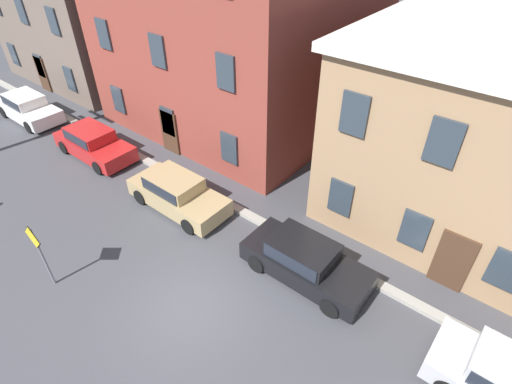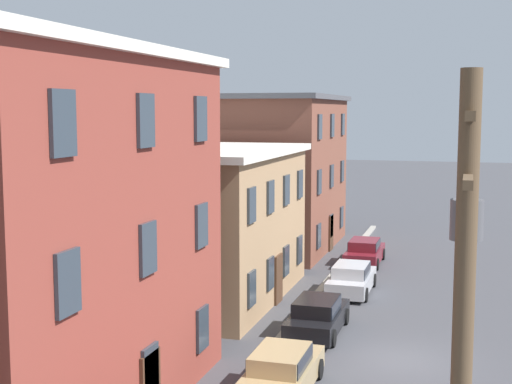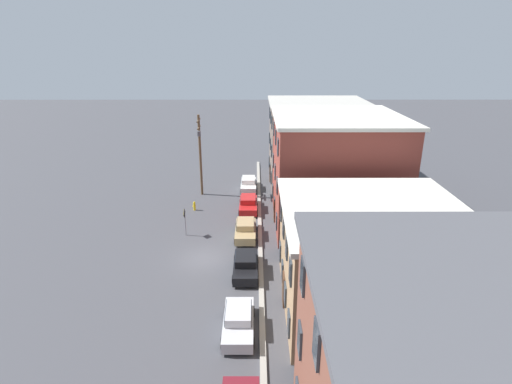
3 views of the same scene
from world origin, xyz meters
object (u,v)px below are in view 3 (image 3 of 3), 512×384
Objects in this scene: car_black at (246,264)px; utility_pole at (200,151)px; caution_sign at (185,218)px; car_red at (248,203)px; car_tan at (246,229)px; car_white at (249,183)px; fire_hydrant at (194,206)px; car_silver at (239,320)px.

utility_pole is at bearing -162.18° from car_black.
caution_sign is at bearing -0.85° from utility_pole.
car_red and car_black have the same top height.
car_tan is 5.54m from caution_sign.
car_black is at bearing 0.22° from car_white.
car_black reaches higher than fire_hydrant.
car_red is 0.48× the size of utility_pole.
car_white is 1.00× the size of car_red.
car_red is at bearing 90.61° from fire_hydrant.
car_red is 5.65m from fire_hydrant.
car_tan is 8.22m from fire_hydrant.
fire_hydrant is at bearing -155.22° from car_black.
car_tan is 12.67m from car_silver.
car_black and car_silver have the same top height.
utility_pole is (-23.47, -5.15, 4.42)m from car_silver.
car_white and car_silver have the same top height.
car_red is at bearing 179.14° from car_silver.
fire_hydrant is at bearing -2.51° from utility_pole.
caution_sign is 2.73× the size of fire_hydrant.
car_white is 0.48× the size of utility_pole.
car_tan is at bearing 87.66° from caution_sign.
caution_sign is at bearing -92.34° from car_tan.
caution_sign reaches higher than car_red.
car_white is 1.00× the size of car_silver.
car_silver is at bearing -0.49° from car_white.
utility_pole is (-10.80, -5.29, 4.42)m from car_tan.
car_black is (12.29, 0.00, 0.00)m from car_red.
caution_sign is (-0.22, -5.44, 1.00)m from car_tan.
car_black is 13.47m from fire_hydrant.
car_tan is 6.13m from car_black.
car_white is 25.15m from car_silver.
fire_hydrant is (-6.11, -5.49, -0.27)m from car_tan.
car_red is 1.68× the size of caution_sign.
caution_sign is at bearing -138.60° from car_black.
car_white and car_red have the same top height.
car_silver reaches higher than fire_hydrant.
car_black is at bearing 1.44° from car_tan.
car_red is at bearing 49.57° from utility_pole.
car_red is 12.29m from car_black.
car_black is at bearing 24.78° from fire_hydrant.
car_tan is 12.81m from utility_pole.
utility_pole reaches higher than car_black.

